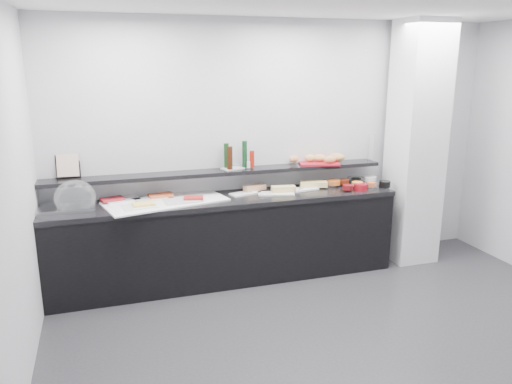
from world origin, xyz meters
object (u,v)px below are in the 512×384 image
object	(u,v)px
condiment_tray	(233,168)
bread_tray	(319,163)
cloche_base	(68,208)
framed_print	(68,164)
sandwich_plate_mid	(276,194)
carafe	(371,147)

from	to	relation	value
condiment_tray	bread_tray	bearing A→B (deg)	-18.23
cloche_base	bread_tray	distance (m)	2.67
bread_tray	framed_print	bearing A→B (deg)	-167.35
cloche_base	sandwich_plate_mid	bearing A→B (deg)	1.59
framed_print	carafe	bearing A→B (deg)	-5.14
sandwich_plate_mid	condiment_tray	distance (m)	0.53
framed_print	carafe	distance (m)	3.30
cloche_base	condiment_tray	size ratio (longest dim) A/B	2.28
carafe	bread_tray	bearing A→B (deg)	-177.93
cloche_base	framed_print	size ratio (longest dim) A/B	1.98
condiment_tray	framed_print	bearing A→B (deg)	159.62
framed_print	carafe	xyz separation A→B (m)	(3.30, -0.08, 0.02)
framed_print	condiment_tray	distance (m)	1.65
sandwich_plate_mid	framed_print	distance (m)	2.11
framed_print	condiment_tray	xyz separation A→B (m)	(1.64, -0.09, -0.12)
condiment_tray	bread_tray	world-z (taller)	bread_tray
cloche_base	carafe	xyz separation A→B (m)	(3.32, 0.20, 0.38)
sandwich_plate_mid	condiment_tray	bearing A→B (deg)	163.26
cloche_base	bread_tray	xyz separation A→B (m)	(2.65, 0.17, 0.24)
condiment_tray	carafe	size ratio (longest dim) A/B	0.75
condiment_tray	cloche_base	bearing A→B (deg)	169.29
framed_print	carafe	size ratio (longest dim) A/B	0.87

